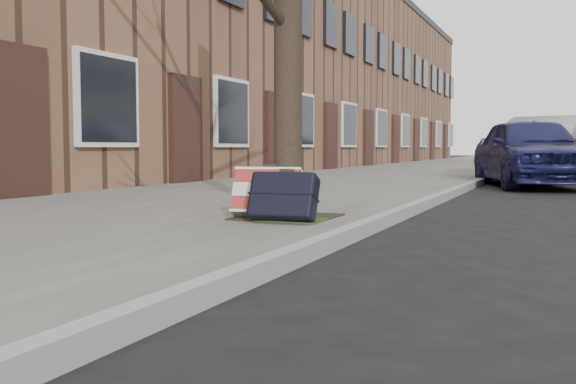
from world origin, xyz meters
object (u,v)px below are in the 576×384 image
at_px(car_near_front, 530,151).
at_px(car_near_mid, 546,148).
at_px(suitcase_navy, 284,196).
at_px(suitcase_red, 267,193).

height_order(car_near_front, car_near_mid, car_near_mid).
height_order(suitcase_navy, car_near_front, car_near_front).
bearing_deg(suitcase_navy, car_near_front, 74.92).
relative_size(suitcase_red, car_near_front, 0.15).
bearing_deg(suitcase_red, car_near_mid, 69.79).
height_order(suitcase_navy, car_near_mid, car_near_mid).
distance_m(suitcase_red, car_near_front, 8.28).
bearing_deg(suitcase_navy, suitcase_red, 134.21).
distance_m(suitcase_navy, car_near_mid, 11.58).
relative_size(suitcase_red, suitcase_navy, 1.02).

